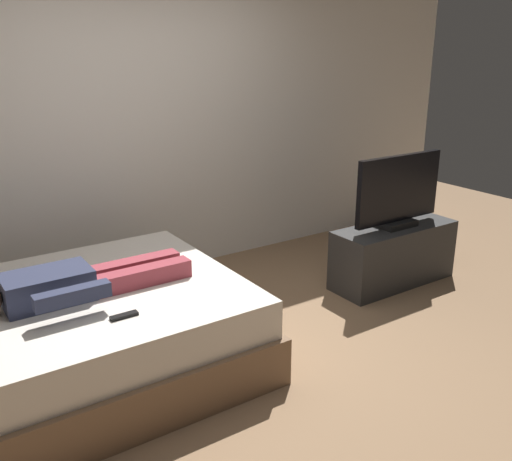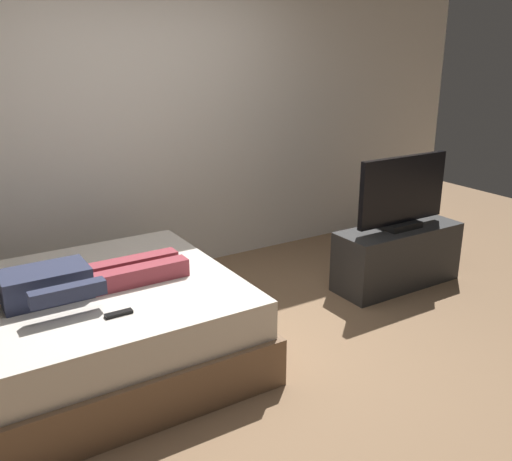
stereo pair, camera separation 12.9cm
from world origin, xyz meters
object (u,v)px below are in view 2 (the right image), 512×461
at_px(bed, 69,335).
at_px(remote, 119,314).
at_px(tv_stand, 397,256).
at_px(person, 69,282).
at_px(tv, 402,194).

xyz_separation_m(bed, remote, (0.18, -0.45, 0.28)).
bearing_deg(bed, tv_stand, -1.70).
xyz_separation_m(person, tv_stand, (2.64, -0.04, -0.37)).
distance_m(bed, remote, 0.56).
xyz_separation_m(person, remote, (0.15, -0.40, -0.07)).
distance_m(bed, person, 0.36).
bearing_deg(tv_stand, bed, 178.30).
bearing_deg(person, remote, -69.53).
bearing_deg(tv, bed, 178.30).
xyz_separation_m(bed, tv, (2.66, -0.08, 0.52)).
height_order(bed, remote, remote).
xyz_separation_m(tv_stand, tv, (-0.00, 0.00, 0.53)).
relative_size(bed, remote, 13.88).
bearing_deg(tv, remote, -171.61).
height_order(remote, tv_stand, remote).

